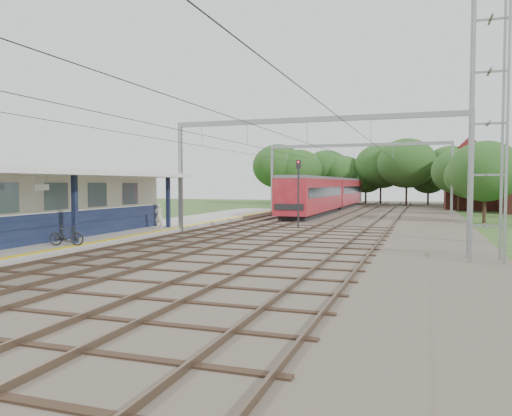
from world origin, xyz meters
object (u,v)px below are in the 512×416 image
at_px(person, 159,216).
at_px(train, 330,193).
at_px(signal_post, 298,184).
at_px(bicycle, 66,235).

bearing_deg(person, train, -102.56).
bearing_deg(signal_post, person, -150.49).
height_order(bicycle, signal_post, signal_post).
distance_m(bicycle, train, 37.89).
bearing_deg(person, bicycle, 91.07).
bearing_deg(bicycle, signal_post, -39.91).
bearing_deg(bicycle, train, -23.27).
relative_size(bicycle, signal_post, 0.33).
relative_size(train, signal_post, 7.38).
xyz_separation_m(bicycle, signal_post, (6.95, 15.34, 2.32)).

